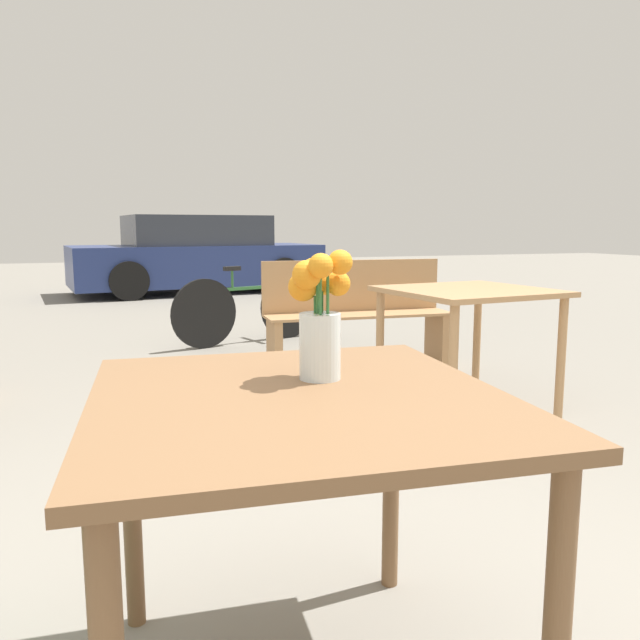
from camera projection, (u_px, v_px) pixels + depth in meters
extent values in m
cube|color=brown|center=(299.00, 400.00, 1.36)|extent=(0.97, 1.02, 0.03)
cylinder|color=brown|center=(131.00, 502.00, 1.70)|extent=(0.05, 0.05, 0.72)
cylinder|color=brown|center=(391.00, 474.00, 1.90)|extent=(0.05, 0.05, 0.72)
cylinder|color=silver|center=(320.00, 346.00, 1.47)|extent=(0.10, 0.10, 0.16)
cylinder|color=silver|center=(320.00, 359.00, 1.47)|extent=(0.09, 0.09, 0.09)
cylinder|color=#337038|center=(328.00, 333.00, 1.48)|extent=(0.01, 0.01, 0.20)
sphere|color=orange|center=(338.00, 284.00, 1.48)|extent=(0.06, 0.06, 0.06)
cylinder|color=#337038|center=(322.00, 332.00, 1.49)|extent=(0.01, 0.01, 0.20)
sphere|color=orange|center=(324.00, 283.00, 1.50)|extent=(0.06, 0.06, 0.06)
cylinder|color=#337038|center=(317.00, 326.00, 1.48)|extent=(0.01, 0.01, 0.23)
sphere|color=orange|center=(313.00, 269.00, 1.49)|extent=(0.05, 0.05, 0.05)
cylinder|color=#337038|center=(315.00, 335.00, 1.47)|extent=(0.01, 0.01, 0.19)
sphere|color=orange|center=(303.00, 287.00, 1.46)|extent=(0.07, 0.07, 0.07)
cylinder|color=#337038|center=(317.00, 329.00, 1.46)|extent=(0.01, 0.01, 0.22)
sphere|color=orange|center=(307.00, 275.00, 1.42)|extent=(0.07, 0.07, 0.07)
cylinder|color=#337038|center=(320.00, 325.00, 1.44)|extent=(0.01, 0.01, 0.24)
sphere|color=orange|center=(321.00, 266.00, 1.39)|extent=(0.06, 0.06, 0.06)
cylinder|color=#337038|center=(328.00, 323.00, 1.46)|extent=(0.01, 0.01, 0.25)
sphere|color=orange|center=(340.00, 262.00, 1.43)|extent=(0.06, 0.06, 0.06)
cube|color=tan|center=(359.00, 315.00, 4.77)|extent=(1.47, 0.48, 0.02)
cube|color=tan|center=(352.00, 285.00, 4.89)|extent=(1.44, 0.16, 0.40)
cube|color=tan|center=(437.00, 339.00, 4.98)|extent=(0.09, 0.33, 0.43)
cube|color=tan|center=(274.00, 348.00, 4.62)|extent=(0.09, 0.33, 0.43)
cube|color=tan|center=(469.00, 291.00, 3.65)|extent=(0.95, 0.92, 0.03)
cylinder|color=tan|center=(453.00, 373.00, 3.22)|extent=(0.05, 0.05, 0.72)
cylinder|color=tan|center=(561.00, 359.00, 3.54)|extent=(0.05, 0.05, 0.72)
cylinder|color=tan|center=(380.00, 348.00, 3.87)|extent=(0.05, 0.05, 0.72)
cylinder|color=tan|center=(477.00, 339.00, 4.19)|extent=(0.05, 0.05, 0.72)
cylinder|color=black|center=(204.00, 314.00, 5.69)|extent=(0.63, 0.21, 0.64)
cylinder|color=black|center=(289.00, 306.00, 6.24)|extent=(0.63, 0.21, 0.64)
cube|color=#2D6633|center=(248.00, 288.00, 5.93)|extent=(0.81, 0.26, 0.03)
cylinder|color=#2D6633|center=(232.00, 279.00, 5.82)|extent=(0.02, 0.02, 0.19)
cube|color=black|center=(232.00, 269.00, 5.80)|extent=(0.17, 0.10, 0.04)
cube|color=#2D6633|center=(285.00, 271.00, 6.16)|extent=(0.16, 0.43, 0.02)
cube|color=navy|center=(197.00, 265.00, 10.64)|extent=(4.23, 2.03, 0.66)
cube|color=#2D333D|center=(196.00, 230.00, 10.55)|extent=(2.39, 1.72, 0.50)
cylinder|color=black|center=(252.00, 270.00, 11.91)|extent=(0.61, 0.24, 0.60)
cylinder|color=black|center=(283.00, 275.00, 10.53)|extent=(0.61, 0.24, 0.60)
cylinder|color=black|center=(114.00, 274.00, 10.80)|extent=(0.61, 0.24, 0.60)
cylinder|color=black|center=(129.00, 281.00, 9.42)|extent=(0.61, 0.24, 0.60)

